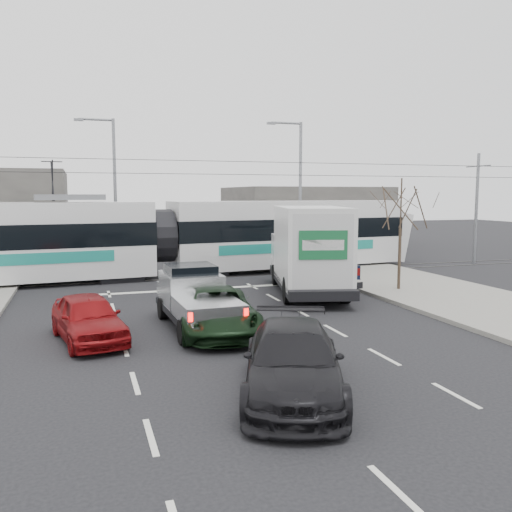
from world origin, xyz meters
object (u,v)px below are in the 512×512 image
object	(u,v)px
tram	(160,237)
navy_pickup	(310,264)
bare_tree	(401,209)
traffic_signal	(338,227)
red_car	(88,318)
street_lamp_near	(298,184)
silver_pickup	(195,297)
box_truck	(309,251)
green_car	(217,311)
dark_car	(293,361)
street_lamp_far	(112,183)

from	to	relation	value
tram	navy_pickup	world-z (taller)	tram
bare_tree	tram	world-z (taller)	tram
traffic_signal	red_car	xyz separation A→B (m)	(-12.45, -8.32, -2.02)
traffic_signal	navy_pickup	world-z (taller)	traffic_signal
street_lamp_near	silver_pickup	xyz separation A→B (m)	(-9.81, -14.93, -4.12)
street_lamp_near	box_truck	xyz separation A→B (m)	(-3.86, -10.74, -3.19)
box_truck	red_car	distance (m)	10.78
bare_tree	green_car	xyz separation A→B (m)	(-9.64, -4.54, -3.07)
dark_car	box_truck	bearing A→B (deg)	85.13
navy_pickup	dark_car	world-z (taller)	navy_pickup
box_truck	tram	bearing A→B (deg)	141.68
street_lamp_near	red_car	bearing A→B (deg)	-130.03
navy_pickup	street_lamp_far	bearing A→B (deg)	125.20
tram	box_truck	distance (m)	9.04
tram	dark_car	bearing A→B (deg)	-94.41
green_car	dark_car	bearing A→B (deg)	-79.61
tram	box_truck	size ratio (longest dim) A/B	3.61
street_lamp_far	box_truck	xyz separation A→B (m)	(7.64, -12.74, -3.19)
bare_tree	dark_car	distance (m)	14.23
street_lamp_far	dark_car	xyz separation A→B (m)	(2.47, -23.82, -4.35)
traffic_signal	silver_pickup	world-z (taller)	traffic_signal
bare_tree	box_truck	size ratio (longest dim) A/B	0.61
street_lamp_far	navy_pickup	distance (m)	14.69
bare_tree	traffic_signal	xyz separation A→B (m)	(-1.13, 4.00, -1.05)
tram	box_truck	world-z (taller)	tram
tram	silver_pickup	size ratio (longest dim) A/B	5.30
navy_pickup	green_car	bearing A→B (deg)	-133.80
bare_tree	silver_pickup	xyz separation A→B (m)	(-10.10, -3.43, -2.80)
dark_car	traffic_signal	bearing A→B (deg)	80.40
street_lamp_near	red_car	distance (m)	21.13
street_lamp_far	dark_car	distance (m)	24.34
dark_car	green_car	bearing A→B (deg)	113.30
navy_pickup	green_car	world-z (taller)	navy_pickup
street_lamp_far	silver_pickup	size ratio (longest dim) A/B	1.61
street_lamp_near	green_car	bearing A→B (deg)	-120.24
tram	red_car	world-z (taller)	tram
dark_car	silver_pickup	bearing A→B (deg)	116.64
dark_car	navy_pickup	bearing A→B (deg)	84.91
bare_tree	tram	distance (m)	12.60
silver_pickup	dark_car	xyz separation A→B (m)	(0.78, -6.89, -0.23)
green_car	navy_pickup	bearing A→B (deg)	54.22
navy_pickup	dark_car	distance (m)	13.68
street_lamp_far	box_truck	world-z (taller)	street_lamp_far
silver_pickup	traffic_signal	bearing A→B (deg)	37.79
bare_tree	traffic_signal	size ratio (longest dim) A/B	1.39
traffic_signal	street_lamp_near	bearing A→B (deg)	83.59
red_car	street_lamp_near	bearing A→B (deg)	38.37
box_truck	dark_car	distance (m)	12.28
traffic_signal	tram	xyz separation A→B (m)	(-8.53, 3.92, -0.60)
traffic_signal	dark_car	xyz separation A→B (m)	(-8.19, -14.32, -1.98)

